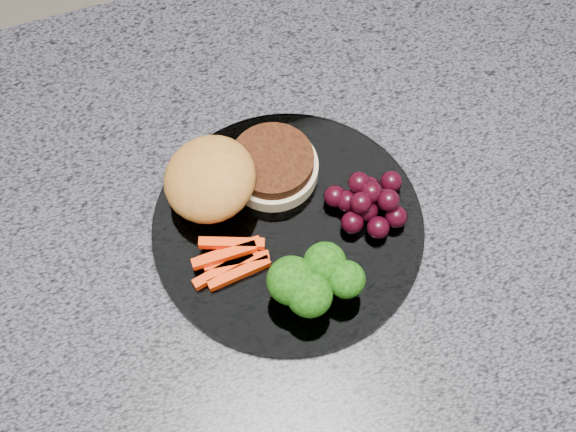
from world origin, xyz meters
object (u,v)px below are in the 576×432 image
object	(u,v)px
island_cabinet	(345,328)
burger	(233,176)
plate	(288,227)
grape_bunch	(369,202)

from	to	relation	value
island_cabinet	burger	bearing A→B (deg)	171.49
plate	burger	xyz separation A→B (m)	(-0.04, 0.06, 0.02)
island_cabinet	plate	distance (m)	0.49
plate	grape_bunch	distance (m)	0.08
island_cabinet	grape_bunch	distance (m)	0.49
island_cabinet	grape_bunch	world-z (taller)	grape_bunch
island_cabinet	burger	size ratio (longest dim) A/B	7.13
burger	plate	bearing A→B (deg)	-68.88
grape_bunch	island_cabinet	bearing A→B (deg)	60.00
burger	island_cabinet	bearing A→B (deg)	-19.70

